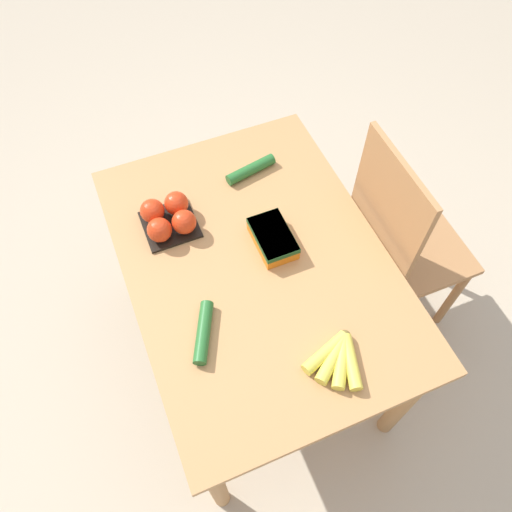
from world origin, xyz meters
TOP-DOWN VIEW (x-y plane):
  - ground_plane at (0.00, 0.00)m, footprint 12.00×12.00m
  - dining_table at (0.00, 0.00)m, footprint 1.17×0.84m
  - chair at (0.02, 0.59)m, footprint 0.42×0.40m
  - banana_bunch at (0.41, 0.09)m, footprint 0.18×0.18m
  - tomato_pack at (-0.25, -0.22)m, footprint 0.18×0.18m
  - carrot_bag at (-0.04, 0.08)m, footprint 0.18×0.12m
  - cucumber_near at (0.18, -0.25)m, footprint 0.19×0.12m
  - cucumber_far at (-0.36, 0.13)m, footprint 0.08×0.20m

SIDE VIEW (x-z plane):
  - ground_plane at x=0.00m, z-range 0.00..0.00m
  - chair at x=0.02m, z-range 0.01..1.03m
  - dining_table at x=0.00m, z-range 0.26..0.99m
  - banana_bunch at x=0.41m, z-range 0.73..0.77m
  - cucumber_near at x=0.18m, z-range 0.73..0.77m
  - cucumber_far at x=-0.36m, z-range 0.73..0.77m
  - carrot_bag at x=-0.04m, z-range 0.74..0.80m
  - tomato_pack at x=-0.25m, z-range 0.73..0.83m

